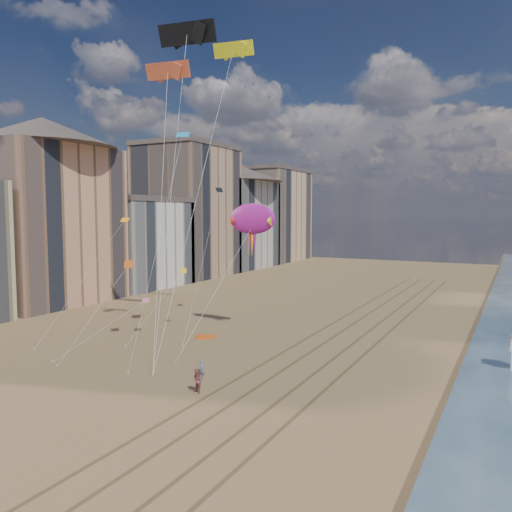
{
  "coord_description": "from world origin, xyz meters",
  "views": [
    {
      "loc": [
        19.27,
        -18.79,
        13.82
      ],
      "look_at": [
        -4.5,
        26.0,
        9.5
      ],
      "focal_mm": 35.0,
      "sensor_mm": 36.0,
      "label": 1
    }
  ],
  "objects_px": {
    "grounded_kite": "(205,337)",
    "kite_flyer_a": "(202,370)",
    "show_kite": "(252,219)",
    "kite_flyer_b": "(197,381)"
  },
  "relations": [
    {
      "from": "kite_flyer_a",
      "to": "show_kite",
      "type": "bearing_deg",
      "value": 82.71
    },
    {
      "from": "grounded_kite",
      "to": "kite_flyer_b",
      "type": "height_order",
      "value": "kite_flyer_b"
    },
    {
      "from": "kite_flyer_a",
      "to": "grounded_kite",
      "type": "bearing_deg",
      "value": 102.8
    },
    {
      "from": "grounded_kite",
      "to": "kite_flyer_a",
      "type": "xyz_separation_m",
      "value": [
        7.48,
        -11.72,
        0.67
      ]
    },
    {
      "from": "grounded_kite",
      "to": "kite_flyer_a",
      "type": "distance_m",
      "value": 13.93
    },
    {
      "from": "show_kite",
      "to": "kite_flyer_a",
      "type": "bearing_deg",
      "value": -77.54
    },
    {
      "from": "grounded_kite",
      "to": "kite_flyer_a",
      "type": "bearing_deg",
      "value": -90.04
    },
    {
      "from": "grounded_kite",
      "to": "show_kite",
      "type": "relative_size",
      "value": 0.12
    },
    {
      "from": "show_kite",
      "to": "kite_flyer_b",
      "type": "relative_size",
      "value": 9.19
    },
    {
      "from": "grounded_kite",
      "to": "show_kite",
      "type": "distance_m",
      "value": 14.13
    }
  ]
}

